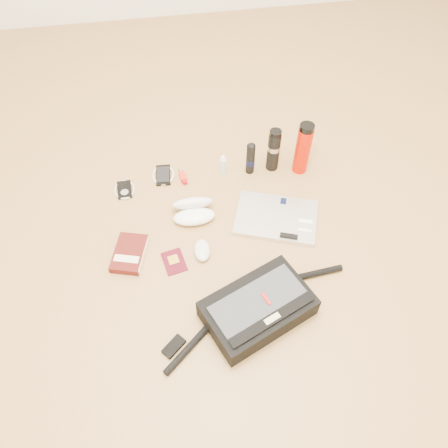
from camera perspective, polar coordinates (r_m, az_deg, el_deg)
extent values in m
plane|color=#A17943|center=(1.83, 0.83, -3.97)|extent=(4.00, 4.00, 0.00)
cube|color=black|center=(1.66, 4.43, -10.91)|extent=(0.45, 0.38, 0.10)
cube|color=#31343A|center=(1.61, 4.73, -10.31)|extent=(0.39, 0.29, 0.01)
cube|color=black|center=(1.58, 6.30, -12.28)|extent=(0.34, 0.17, 0.01)
cube|color=beige|center=(1.58, 6.30, -12.26)|extent=(0.06, 0.04, 0.01)
cube|color=red|center=(1.61, 5.50, -9.80)|extent=(0.03, 0.05, 0.01)
cylinder|color=black|center=(1.64, -4.60, -15.80)|extent=(0.20, 0.18, 0.03)
cylinder|color=black|center=(1.80, 11.58, -6.41)|extent=(0.24, 0.05, 0.03)
cube|color=black|center=(1.65, -6.57, -15.60)|extent=(0.09, 0.09, 0.02)
cube|color=silver|center=(1.94, 6.82, 0.82)|extent=(0.42, 0.35, 0.02)
cube|color=black|center=(1.99, 7.77, 3.00)|extent=(0.04, 0.04, 0.00)
cube|color=white|center=(1.93, 10.60, 0.30)|extent=(0.07, 0.04, 0.01)
cube|color=silver|center=(1.90, 10.50, -0.83)|extent=(0.06, 0.04, 0.01)
cube|color=black|center=(1.87, 8.46, -1.56)|extent=(0.08, 0.05, 0.01)
cube|color=#46100C|center=(1.85, -12.25, -3.78)|extent=(0.17, 0.21, 0.03)
cube|color=#F5E7BD|center=(1.84, -10.45, -4.00)|extent=(0.05, 0.17, 0.03)
cube|color=#F3E6C5|center=(1.82, -12.63, -4.46)|extent=(0.11, 0.06, 0.00)
cube|color=#440714|center=(1.82, -6.53, -4.91)|extent=(0.11, 0.13, 0.00)
cube|color=gold|center=(1.82, -6.63, -4.62)|extent=(0.05, 0.05, 0.00)
ellipsoid|color=silver|center=(1.82, -2.86, -3.45)|extent=(0.07, 0.12, 0.04)
ellipsoid|color=white|center=(1.92, -3.91, 0.96)|extent=(0.18, 0.09, 0.05)
ellipsoid|color=white|center=(1.94, -4.15, 2.71)|extent=(0.18, 0.10, 0.11)
ellipsoid|color=black|center=(1.91, -4.99, 0.92)|extent=(0.05, 0.03, 0.02)
ellipsoid|color=black|center=(1.91, -2.85, 1.19)|extent=(0.05, 0.03, 0.02)
cylinder|color=black|center=(1.91, -3.92, 1.09)|extent=(0.03, 0.01, 0.01)
cube|color=black|center=(2.09, -12.86, 4.39)|extent=(0.07, 0.11, 0.01)
cylinder|color=#B2B2B4|center=(2.07, -12.86, 4.08)|extent=(0.04, 0.04, 0.00)
torus|color=silver|center=(2.09, -12.87, 4.41)|extent=(0.10, 0.10, 0.01)
cube|color=black|center=(2.12, -7.93, 6.33)|extent=(0.08, 0.13, 0.01)
cube|color=black|center=(2.12, -7.95, 6.46)|extent=(0.07, 0.11, 0.00)
torus|color=white|center=(2.12, -7.94, 6.35)|extent=(0.11, 0.11, 0.01)
cube|color=red|center=(2.10, -5.38, 6.14)|extent=(0.04, 0.06, 0.03)
cube|color=#A90D14|center=(2.07, -5.12, 5.49)|extent=(0.02, 0.02, 0.02)
cylinder|color=#A3A3A6|center=(2.12, -5.64, 6.82)|extent=(0.02, 0.03, 0.02)
cylinder|color=#B3D6EE|center=(2.09, -0.12, 7.58)|extent=(0.03, 0.03, 0.09)
cylinder|color=white|center=(2.06, -0.12, 8.56)|extent=(0.02, 0.02, 0.02)
cylinder|color=white|center=(2.05, -0.12, 8.78)|extent=(0.01, 0.01, 0.01)
cylinder|color=black|center=(2.08, 3.48, 8.49)|extent=(0.05, 0.05, 0.17)
cylinder|color=black|center=(2.09, 3.45, 8.13)|extent=(0.05, 0.05, 0.03)
ellipsoid|color=black|center=(2.02, 3.59, 10.17)|extent=(0.05, 0.05, 0.02)
cylinder|color=black|center=(2.09, 6.47, 9.38)|extent=(0.07, 0.07, 0.21)
cylinder|color=#AAAAAD|center=(2.07, 6.53, 9.90)|extent=(0.07, 0.07, 0.03)
cylinder|color=black|center=(2.01, 6.77, 11.72)|extent=(0.07, 0.07, 0.02)
cylinder|color=#C01200|center=(2.08, 10.23, 9.43)|extent=(0.09, 0.09, 0.25)
cylinder|color=black|center=(2.00, 10.80, 12.27)|extent=(0.09, 0.09, 0.03)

